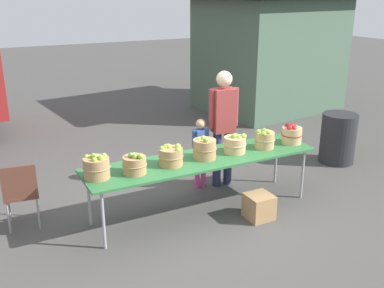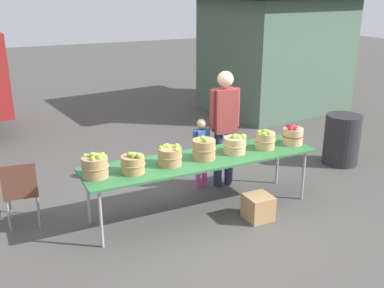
% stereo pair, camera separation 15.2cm
% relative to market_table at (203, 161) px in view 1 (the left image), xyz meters
% --- Properties ---
extents(ground_plane, '(40.00, 40.00, 0.00)m').
position_rel_market_table_xyz_m(ground_plane, '(0.00, 0.00, -0.72)').
color(ground_plane, '#474442').
extents(market_table, '(3.10, 0.76, 0.75)m').
position_rel_market_table_xyz_m(market_table, '(0.00, 0.00, 0.00)').
color(market_table, '#2D6B38').
rests_on(market_table, ground).
extents(apple_basket_green_0, '(0.32, 0.32, 0.30)m').
position_rel_market_table_xyz_m(apple_basket_green_0, '(-1.38, 0.01, 0.17)').
color(apple_basket_green_0, '#A87F51').
rests_on(apple_basket_green_0, market_table).
extents(apple_basket_green_1, '(0.29, 0.29, 0.27)m').
position_rel_market_table_xyz_m(apple_basket_green_1, '(-0.95, -0.07, 0.15)').
color(apple_basket_green_1, '#A87F51').
rests_on(apple_basket_green_1, market_table).
extents(apple_basket_green_2, '(0.31, 0.31, 0.27)m').
position_rel_market_table_xyz_m(apple_basket_green_2, '(-0.46, -0.03, 0.15)').
color(apple_basket_green_2, '#A87F51').
rests_on(apple_basket_green_2, market_table).
extents(apple_basket_green_3, '(0.31, 0.31, 0.31)m').
position_rel_market_table_xyz_m(apple_basket_green_3, '(0.02, -0.02, 0.17)').
color(apple_basket_green_3, '#A87F51').
rests_on(apple_basket_green_3, market_table).
extents(apple_basket_green_4, '(0.31, 0.31, 0.27)m').
position_rel_market_table_xyz_m(apple_basket_green_4, '(0.48, -0.01, 0.15)').
color(apple_basket_green_4, tan).
rests_on(apple_basket_green_4, market_table).
extents(apple_basket_green_5, '(0.28, 0.28, 0.28)m').
position_rel_market_table_xyz_m(apple_basket_green_5, '(0.94, -0.04, 0.16)').
color(apple_basket_green_5, tan).
rests_on(apple_basket_green_5, market_table).
extents(apple_basket_red_0, '(0.30, 0.30, 0.28)m').
position_rel_market_table_xyz_m(apple_basket_red_0, '(1.39, -0.05, 0.17)').
color(apple_basket_red_0, tan).
rests_on(apple_basket_red_0, market_table).
extents(vendor_adult, '(0.45, 0.27, 1.73)m').
position_rel_market_table_xyz_m(vendor_adult, '(0.67, 0.60, 0.30)').
color(vendor_adult, '#262D4C').
rests_on(vendor_adult, ground).
extents(child_customer, '(0.28, 0.15, 1.06)m').
position_rel_market_table_xyz_m(child_customer, '(0.33, 0.67, -0.09)').
color(child_customer, '#CC3F8C').
rests_on(child_customer, ground).
extents(food_kiosk, '(3.84, 3.32, 2.74)m').
position_rel_market_table_xyz_m(food_kiosk, '(4.09, 4.11, 0.67)').
color(food_kiosk, '#47604C').
rests_on(food_kiosk, ground).
extents(folding_chair, '(0.44, 0.44, 0.86)m').
position_rel_market_table_xyz_m(folding_chair, '(-2.17, 0.61, -0.21)').
color(folding_chair, brown).
rests_on(folding_chair, ground).
extents(trash_barrel, '(0.59, 0.59, 0.84)m').
position_rel_market_table_xyz_m(trash_barrel, '(2.90, 0.52, -0.29)').
color(trash_barrel, '#262628').
rests_on(trash_barrel, ground).
extents(produce_crate, '(0.33, 0.33, 0.33)m').
position_rel_market_table_xyz_m(produce_crate, '(0.55, -0.52, -0.55)').
color(produce_crate, '#A87F51').
rests_on(produce_crate, ground).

